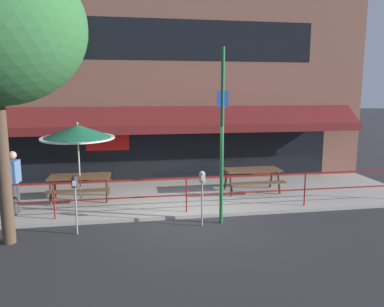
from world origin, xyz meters
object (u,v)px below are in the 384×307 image
at_px(picnic_table_left, 80,181).
at_px(patio_umbrella_left, 78,132).
at_px(parking_meter_far, 202,182).
at_px(street_sign_pole, 222,136).
at_px(parking_meter_near, 75,187).
at_px(picnic_table_centre, 252,174).
at_px(pedestrian_walking, 14,179).

xyz_separation_m(picnic_table_left, patio_umbrella_left, (-0.00, -0.02, 1.47)).
bearing_deg(picnic_table_left, parking_meter_far, -37.80).
bearing_deg(parking_meter_far, patio_umbrella_left, 142.46).
bearing_deg(street_sign_pole, patio_umbrella_left, 147.88).
bearing_deg(parking_meter_near, picnic_table_centre, 26.52).
xyz_separation_m(picnic_table_left, pedestrian_walking, (-1.56, -1.01, 0.35)).
relative_size(picnic_table_left, patio_umbrella_left, 0.76).
bearing_deg(patio_umbrella_left, parking_meter_far, -37.54).
relative_size(picnic_table_left, pedestrian_walking, 1.05).
height_order(patio_umbrella_left, parking_meter_near, patio_umbrella_left).
bearing_deg(pedestrian_walking, picnic_table_left, 32.96).
xyz_separation_m(parking_meter_near, street_sign_pole, (3.57, 0.16, 1.12)).
bearing_deg(parking_meter_near, patio_umbrella_left, 94.69).
height_order(picnic_table_left, patio_umbrella_left, patio_umbrella_left).
relative_size(pedestrian_walking, street_sign_pole, 0.39).
distance_m(picnic_table_centre, patio_umbrella_left, 5.63).
xyz_separation_m(pedestrian_walking, parking_meter_near, (1.77, -1.54, 0.09)).
distance_m(picnic_table_left, picnic_table_centre, 5.43).
bearing_deg(picnic_table_centre, pedestrian_walking, -171.35).
distance_m(patio_umbrella_left, parking_meter_far, 4.23).
bearing_deg(parking_meter_near, parking_meter_far, 0.62).
bearing_deg(patio_umbrella_left, picnic_table_centre, 0.78).
relative_size(parking_meter_far, street_sign_pole, 0.32).
relative_size(picnic_table_centre, pedestrian_walking, 1.05).
height_order(picnic_table_left, parking_meter_far, parking_meter_far).
bearing_deg(parking_meter_far, picnic_table_centre, 49.74).
relative_size(patio_umbrella_left, street_sign_pole, 0.54).
bearing_deg(street_sign_pole, picnic_table_left, 147.63).
distance_m(pedestrian_walking, street_sign_pole, 5.65).
xyz_separation_m(patio_umbrella_left, street_sign_pole, (3.78, -2.37, 0.09)).
relative_size(parking_meter_near, parking_meter_far, 1.00).
distance_m(patio_umbrella_left, pedestrian_walking, 2.16).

